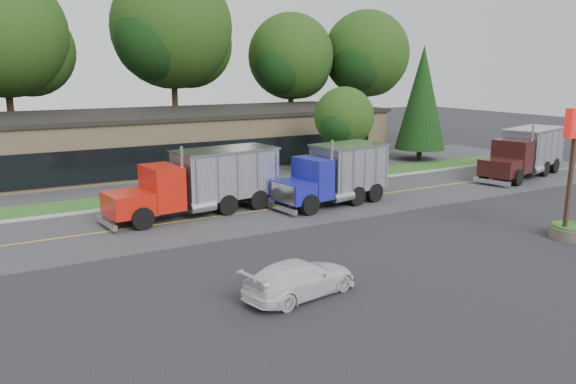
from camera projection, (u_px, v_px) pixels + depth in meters
name	position (u px, v px, depth m)	size (l,w,h in m)	color
ground	(353.00, 259.00, 22.93)	(140.00, 140.00, 0.00)	#2F2F34
road	(256.00, 211.00, 30.57)	(60.00, 8.00, 0.02)	#4D4D52
center_line	(256.00, 211.00, 30.57)	(60.00, 0.12, 0.01)	gold
curb	(225.00, 196.00, 34.13)	(60.00, 0.30, 0.12)	#9E9E99
grass_verge	(214.00, 191.00, 35.66)	(60.00, 3.40, 0.03)	#2C5C1F
far_parking	(187.00, 178.00, 39.91)	(60.00, 7.00, 0.02)	#4D4D52
strip_mall	(184.00, 139.00, 45.53)	(32.00, 12.00, 4.00)	tan
bilo_sign	(575.00, 195.00, 25.43)	(2.20, 1.90, 5.95)	#6B6054
tree_far_b	(5.00, 40.00, 45.04)	(10.78, 10.14, 15.38)	#382619
tree_far_c	(174.00, 34.00, 51.61)	(11.77, 11.07, 16.78)	#382619
tree_far_d	(292.00, 61.00, 57.01)	(9.21, 8.67, 13.14)	#382619
tree_far_e	(367.00, 58.00, 59.11)	(9.53, 8.97, 13.60)	#382619
evergreen_right	(422.00, 98.00, 46.73)	(4.19, 4.19, 9.52)	#382619
tree_verge	(344.00, 120.00, 39.68)	(4.48, 4.22, 6.40)	#382619
dump_truck_red	(205.00, 180.00, 29.90)	(9.63, 3.63, 3.36)	black
dump_truck_blue	(336.00, 173.00, 32.02)	(7.15, 3.53, 3.36)	black
dump_truck_maroon	(526.00, 151.00, 40.32)	(9.53, 4.90, 3.36)	black
rally_car	(300.00, 278.00, 19.16)	(1.74, 4.29, 1.25)	silver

